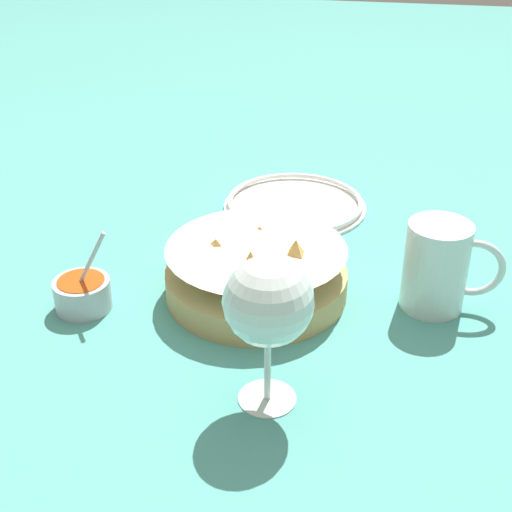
# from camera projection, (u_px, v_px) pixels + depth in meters

# --- Properties ---
(ground_plane) EXTENTS (4.00, 4.00, 0.00)m
(ground_plane) POSITION_uv_depth(u_px,v_px,m) (260.00, 282.00, 0.93)
(ground_plane) COLOR teal
(food_basket) EXTENTS (0.23, 0.23, 0.09)m
(food_basket) POSITION_uv_depth(u_px,v_px,m) (256.00, 273.00, 0.89)
(food_basket) COLOR tan
(food_basket) RESTS_ON ground_plane
(sauce_cup) EXTENTS (0.07, 0.07, 0.11)m
(sauce_cup) POSITION_uv_depth(u_px,v_px,m) (82.00, 293.00, 0.87)
(sauce_cup) COLOR #B7B7BC
(sauce_cup) RESTS_ON ground_plane
(wine_glass) EXTENTS (0.09, 0.09, 0.16)m
(wine_glass) POSITION_uv_depth(u_px,v_px,m) (268.00, 305.00, 0.67)
(wine_glass) COLOR silver
(wine_glass) RESTS_ON ground_plane
(beer_mug) EXTENTS (0.12, 0.08, 0.11)m
(beer_mug) POSITION_uv_depth(u_px,v_px,m) (437.00, 269.00, 0.86)
(beer_mug) COLOR silver
(beer_mug) RESTS_ON ground_plane
(side_plate) EXTENTS (0.22, 0.22, 0.01)m
(side_plate) POSITION_uv_depth(u_px,v_px,m) (295.00, 203.00, 1.12)
(side_plate) COLOR white
(side_plate) RESTS_ON ground_plane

